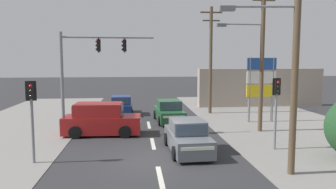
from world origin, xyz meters
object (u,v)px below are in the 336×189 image
Objects in this scene: utility_pole_background_right at (211,58)px; pedestal_signal_left_kerb at (32,108)px; pedestal_signal_right_kerb at (276,101)px; sedan_kerbside_parked at (188,137)px; shopping_plaza_sign at (261,80)px; traffic_signal_mast at (85,65)px; hatchback_oncoming_mid at (121,106)px; utility_pole_midground_right at (260,52)px; sedan_crossing_left at (169,112)px; suv_receding_far at (101,120)px; utility_pole_foreground_right at (292,50)px.

pedestal_signal_left_kerb is at bearing -131.00° from utility_pole_background_right.
pedestal_signal_right_kerb is 4.68m from sedan_kerbside_parked.
utility_pole_background_right is at bearing 49.00° from pedestal_signal_left_kerb.
shopping_plaza_sign reaches higher than pedestal_signal_left_kerb.
traffic_signal_mast is 8.56m from hatchback_oncoming_mid.
utility_pole_midground_right reaches higher than sedan_kerbside_parked.
utility_pole_midground_right reaches higher than pedestal_signal_left_kerb.
pedestal_signal_left_kerb reaches higher than hatchback_oncoming_mid.
pedestal_signal_right_kerb is at bearing 5.10° from pedestal_signal_left_kerb.
sedan_kerbside_parked and sedan_crossing_left have the same top height.
shopping_plaza_sign is at bearing 31.27° from pedestal_signal_left_kerb.
pedestal_signal_right_kerb is 0.77× the size of suv_receding_far.
pedestal_signal_left_kerb reaches higher than sedan_kerbside_parked.
traffic_signal_mast is at bearing -152.82° from suv_receding_far.
hatchback_oncoming_mid is (-8.68, 7.33, -4.20)m from utility_pole_midground_right.
sedan_crossing_left is 0.94× the size of suv_receding_far.
traffic_signal_mast is 7.47m from sedan_crossing_left.
traffic_signal_mast is (-8.67, 7.17, -0.66)m from utility_pole_foreground_right.
traffic_signal_mast reaches higher than pedestal_signal_left_kerb.
sedan_crossing_left is (-5.15, 3.76, -4.20)m from utility_pole_midground_right.
shopping_plaza_sign is at bearing 73.93° from pedestal_signal_right_kerb.
utility_pole_background_right is at bearing 123.42° from shopping_plaza_sign.
traffic_signal_mast is (-10.37, -0.33, -0.76)m from utility_pole_midground_right.
utility_pole_background_right is at bearing 40.50° from suv_receding_far.
sedan_kerbside_parked is 6.05m from suv_receding_far.
utility_pole_midground_right is at bearing 80.21° from pedestal_signal_right_kerb.
utility_pole_midground_right reaches higher than traffic_signal_mast.
utility_pole_foreground_right is 16.89m from hatchback_oncoming_mid.
sedan_kerbside_parked is (-6.38, -6.93, -2.28)m from shopping_plaza_sign.
utility_pole_foreground_right reaches higher than sedan_crossing_left.
sedan_crossing_left is at bearing 38.07° from traffic_signal_mast.
shopping_plaza_sign is 1.06× the size of sedan_crossing_left.
utility_pole_midground_right is at bearing -40.17° from hatchback_oncoming_mid.
utility_pole_midground_right is 7.22m from utility_pole_background_right.
utility_pole_background_right is 5.16m from shopping_plaza_sign.
hatchback_oncoming_mid is at bearing 107.83° from sedan_kerbside_parked.
suv_receding_far is at bearing -165.07° from shopping_plaza_sign.
traffic_signal_mast reaches higher than suv_receding_far.
pedestal_signal_left_kerb is at bearing -104.72° from hatchback_oncoming_mid.
traffic_signal_mast is 1.69× the size of pedestal_signal_right_kerb.
hatchback_oncoming_mid is 7.30m from suv_receding_far.
utility_pole_foreground_right is 1.02× the size of utility_pole_background_right.
pedestal_signal_right_kerb is 0.77× the size of shopping_plaza_sign.
sedan_kerbside_parked is at bearing -89.29° from sedan_crossing_left.
utility_pole_foreground_right is 2.06× the size of sedan_crossing_left.
utility_pole_background_right is (0.33, 14.58, -0.23)m from utility_pole_foreground_right.
utility_pole_midground_right is at bearing 1.81° from traffic_signal_mast.
shopping_plaza_sign is 11.15m from hatchback_oncoming_mid.
hatchback_oncoming_mid is (-10.01, 4.34, -2.28)m from shopping_plaza_sign.
utility_pole_midground_right is 2.10× the size of sedan_crossing_left.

